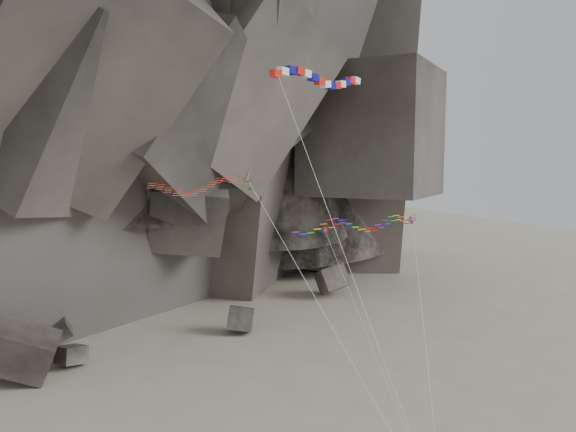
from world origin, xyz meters
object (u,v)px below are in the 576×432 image
pennant_kite (347,286)px  delta_kite (196,186)px  banner_kite (321,81)px  parafoil_kite (352,224)px

pennant_kite → delta_kite: bearing=-179.0°
banner_kite → pennant_kite: bearing=-51.3°
parafoil_kite → pennant_kite: size_ratio=1.09×
delta_kite → pennant_kite: 14.68m
delta_kite → banner_kite: (9.80, -1.62, 7.73)m
delta_kite → banner_kite: bearing=9.5°
delta_kite → banner_kite: 12.59m
banner_kite → pennant_kite: banner_kite is taller
banner_kite → pennant_kite: 16.30m
banner_kite → parafoil_kite: banner_kite is taller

